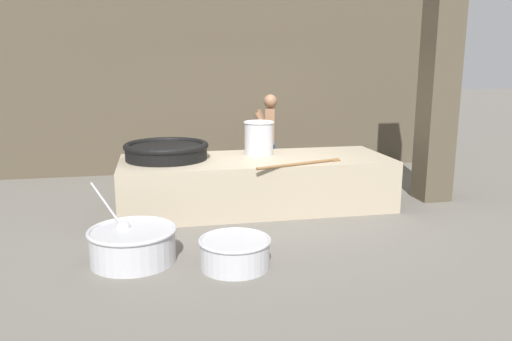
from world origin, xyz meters
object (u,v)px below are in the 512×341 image
object	(u,v)px
cook	(270,138)
stock_pot	(259,137)
prep_bowl_vegetables	(133,243)
giant_wok_near	(166,150)
prep_bowl_meat	(235,251)

from	to	relation	value
cook	stock_pot	bearing A→B (deg)	80.74
prep_bowl_vegetables	cook	bearing A→B (deg)	52.78
giant_wok_near	prep_bowl_vegetables	size ratio (longest dim) A/B	1.12
prep_bowl_meat	prep_bowl_vegetables	bearing A→B (deg)	160.98
stock_pot	prep_bowl_meat	world-z (taller)	stock_pot
cook	giant_wok_near	bearing A→B (deg)	42.15
stock_pot	prep_bowl_vegetables	xyz separation A→B (m)	(-1.84, -2.09, -0.81)
giant_wok_near	stock_pot	bearing A→B (deg)	4.60
cook	prep_bowl_vegetables	world-z (taller)	cook
cook	prep_bowl_meat	distance (m)	3.52
stock_pot	cook	size ratio (longest dim) A/B	0.32
giant_wok_near	prep_bowl_meat	distance (m)	2.53
giant_wok_near	stock_pot	size ratio (longest dim) A/B	2.41
prep_bowl_meat	cook	bearing A→B (deg)	70.91
prep_bowl_vegetables	prep_bowl_meat	xyz separation A→B (m)	(1.07, -0.37, -0.04)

